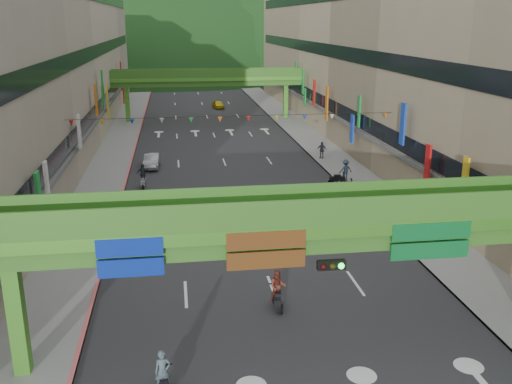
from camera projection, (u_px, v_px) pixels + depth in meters
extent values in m
cube|color=#28282B|center=(217.00, 142.00, 65.77)|extent=(18.00, 140.00, 0.02)
cube|color=gray|center=(119.00, 144.00, 64.25)|extent=(4.00, 140.00, 0.15)
cube|color=gray|center=(310.00, 139.00, 67.25)|extent=(4.00, 140.00, 0.15)
cube|color=#CC5959|center=(136.00, 143.00, 64.50)|extent=(0.20, 140.00, 0.18)
cube|color=gray|center=(294.00, 139.00, 66.99)|extent=(0.20, 140.00, 0.18)
cube|color=#9E937F|center=(36.00, 59.00, 60.43)|extent=(12.00, 95.00, 19.00)
cube|color=black|center=(99.00, 108.00, 62.79)|extent=(0.08, 90.25, 1.40)
cube|color=black|center=(94.00, 52.00, 61.06)|extent=(0.08, 90.25, 1.40)
cube|color=gray|center=(379.00, 56.00, 65.62)|extent=(12.00, 95.00, 19.00)
cube|color=black|center=(327.00, 103.00, 66.33)|extent=(0.08, 90.25, 1.40)
cube|color=black|center=(329.00, 50.00, 64.59)|extent=(0.08, 90.25, 1.40)
cube|color=#4C9E2D|center=(299.00, 224.00, 22.42)|extent=(28.00, 2.20, 0.50)
cube|color=#387223|center=(299.00, 239.00, 22.59)|extent=(28.00, 1.76, 0.70)
cube|color=#4C9E2D|center=(17.00, 320.00, 21.88)|extent=(0.60, 0.60, 4.80)
cube|color=#387223|center=(306.00, 214.00, 21.20)|extent=(28.00, 0.12, 1.10)
cube|color=#387223|center=(294.00, 197.00, 23.17)|extent=(28.00, 0.12, 1.10)
cube|color=navy|center=(130.00, 259.00, 20.68)|extent=(2.40, 0.12, 1.50)
cube|color=#593314|center=(266.00, 251.00, 21.36)|extent=(3.00, 0.12, 1.50)
cube|color=#0C5926|center=(430.00, 242.00, 22.25)|extent=(3.20, 0.12, 1.50)
cube|color=black|center=(331.00, 265.00, 21.75)|extent=(1.10, 0.28, 0.35)
cube|color=#4C9E2D|center=(207.00, 79.00, 78.32)|extent=(28.00, 2.20, 0.50)
cube|color=#387223|center=(207.00, 83.00, 78.50)|extent=(28.00, 1.76, 0.70)
cube|color=#4C9E2D|center=(127.00, 105.00, 77.79)|extent=(0.60, 0.60, 4.80)
cube|color=#4C9E2D|center=(285.00, 102.00, 80.79)|extent=(0.60, 0.60, 4.80)
cube|color=#387223|center=(208.00, 74.00, 77.11)|extent=(28.00, 0.12, 1.10)
cube|color=#387223|center=(207.00, 72.00, 79.08)|extent=(28.00, 0.12, 1.10)
ellipsoid|color=#1C4419|center=(137.00, 68.00, 167.96)|extent=(168.00, 140.00, 112.00)
ellipsoid|color=#1C4419|center=(261.00, 62.00, 192.37)|extent=(208.00, 176.00, 128.00)
cylinder|color=black|center=(234.00, 116.00, 45.03)|extent=(26.00, 0.03, 0.03)
cone|color=red|center=(71.00, 123.00, 43.39)|extent=(0.36, 0.36, 0.40)
cone|color=gold|center=(102.00, 122.00, 43.70)|extent=(0.36, 0.36, 0.40)
cone|color=#193FB2|center=(132.00, 122.00, 44.02)|extent=(0.36, 0.36, 0.40)
cone|color=silver|center=(162.00, 121.00, 44.33)|extent=(0.36, 0.36, 0.40)
cone|color=#198C33|center=(191.00, 120.00, 44.64)|extent=(0.36, 0.36, 0.40)
cone|color=orange|center=(220.00, 119.00, 44.95)|extent=(0.36, 0.36, 0.40)
cone|color=red|center=(249.00, 119.00, 45.26)|extent=(0.36, 0.36, 0.40)
cone|color=gold|center=(277.00, 118.00, 45.57)|extent=(0.36, 0.36, 0.40)
cone|color=#193FB2|center=(305.00, 117.00, 45.88)|extent=(0.36, 0.36, 0.40)
cone|color=silver|center=(332.00, 117.00, 46.19)|extent=(0.36, 0.36, 0.40)
cone|color=#198C33|center=(359.00, 116.00, 46.50)|extent=(0.36, 0.36, 0.40)
cone|color=orange|center=(386.00, 116.00, 46.81)|extent=(0.36, 0.36, 0.40)
cube|color=black|center=(163.00, 380.00, 20.92)|extent=(0.37, 0.59, 0.18)
cube|color=black|center=(165.00, 365.00, 21.38)|extent=(0.55, 0.13, 0.06)
cylinder|color=black|center=(166.00, 383.00, 21.61)|extent=(0.17, 0.51, 0.50)
imported|color=#3F4F55|center=(163.00, 371.00, 20.82)|extent=(0.63, 0.46, 1.61)
cube|color=black|center=(278.00, 298.00, 27.60)|extent=(0.58, 1.34, 0.35)
cube|color=black|center=(278.00, 293.00, 27.53)|extent=(0.39, 0.60, 0.18)
cube|color=black|center=(274.00, 284.00, 27.96)|extent=(0.55, 0.16, 0.06)
cylinder|color=black|center=(274.00, 299.00, 28.19)|extent=(0.19, 0.51, 0.50)
cylinder|color=black|center=(282.00, 309.00, 27.19)|extent=(0.19, 0.51, 0.50)
imported|color=maroon|center=(278.00, 286.00, 27.43)|extent=(0.90, 0.76, 1.64)
cube|color=gray|center=(143.00, 182.00, 47.43)|extent=(0.37, 1.31, 0.35)
cube|color=gray|center=(143.00, 179.00, 47.36)|extent=(0.31, 0.55, 0.18)
cube|color=gray|center=(143.00, 174.00, 47.81)|extent=(0.55, 0.07, 0.06)
cylinder|color=black|center=(144.00, 184.00, 48.04)|extent=(0.11, 0.50, 0.50)
cylinder|color=black|center=(143.00, 187.00, 47.00)|extent=(0.11, 0.50, 0.50)
imported|color=#2C3440|center=(143.00, 174.00, 47.23)|extent=(1.04, 0.45, 1.76)
cube|color=maroon|center=(248.00, 230.00, 36.52)|extent=(0.37, 1.31, 0.35)
cube|color=maroon|center=(248.00, 227.00, 36.45)|extent=(0.31, 0.56, 0.18)
cube|color=maroon|center=(247.00, 220.00, 36.89)|extent=(0.55, 0.07, 0.06)
cylinder|color=black|center=(247.00, 232.00, 37.12)|extent=(0.11, 0.50, 0.50)
cylinder|color=black|center=(249.00, 238.00, 36.09)|extent=(0.11, 0.50, 0.50)
imported|color=#414348|center=(248.00, 219.00, 36.30)|extent=(0.93, 0.61, 1.88)
cube|color=black|center=(372.00, 211.00, 40.11)|extent=(1.31, 0.39, 0.35)
cube|color=black|center=(372.00, 208.00, 40.04)|extent=(0.56, 0.32, 0.18)
cube|color=black|center=(380.00, 204.00, 40.06)|extent=(0.08, 0.55, 0.06)
cylinder|color=black|center=(379.00, 215.00, 40.29)|extent=(0.50, 0.11, 0.50)
cylinder|color=black|center=(364.00, 216.00, 40.11)|extent=(0.50, 0.11, 0.50)
cube|color=black|center=(362.00, 202.00, 42.20)|extent=(1.31, 0.39, 0.35)
cube|color=black|center=(362.00, 199.00, 42.12)|extent=(0.56, 0.32, 0.18)
cube|color=black|center=(369.00, 195.00, 42.14)|extent=(0.08, 0.55, 0.06)
cylinder|color=black|center=(369.00, 205.00, 42.37)|extent=(0.50, 0.11, 0.50)
cylinder|color=black|center=(355.00, 206.00, 42.19)|extent=(0.50, 0.11, 0.50)
cube|color=black|center=(353.00, 193.00, 44.28)|extent=(1.31, 0.39, 0.35)
cube|color=black|center=(353.00, 190.00, 44.21)|extent=(0.56, 0.32, 0.18)
cube|color=black|center=(360.00, 187.00, 44.23)|extent=(0.08, 0.55, 0.06)
cylinder|color=black|center=(359.00, 197.00, 44.46)|extent=(0.50, 0.11, 0.50)
cylinder|color=black|center=(346.00, 197.00, 44.28)|extent=(0.50, 0.11, 0.50)
cube|color=black|center=(345.00, 186.00, 46.36)|extent=(1.31, 0.39, 0.35)
cube|color=black|center=(345.00, 183.00, 46.29)|extent=(0.56, 0.32, 0.18)
cube|color=black|center=(351.00, 179.00, 46.31)|extent=(0.08, 0.55, 0.06)
cylinder|color=black|center=(351.00, 189.00, 46.54)|extent=(0.50, 0.11, 0.50)
cylinder|color=black|center=(338.00, 190.00, 46.36)|extent=(0.50, 0.11, 0.50)
cube|color=black|center=(337.00, 179.00, 48.45)|extent=(1.31, 0.39, 0.35)
cube|color=black|center=(337.00, 176.00, 48.38)|extent=(0.56, 0.32, 0.18)
cube|color=black|center=(344.00, 173.00, 48.40)|extent=(0.08, 0.55, 0.06)
cylinder|color=black|center=(343.00, 182.00, 48.63)|extent=(0.50, 0.11, 0.50)
cylinder|color=black|center=(331.00, 182.00, 48.45)|extent=(0.50, 0.11, 0.50)
imported|color=#929299|center=(152.00, 161.00, 54.10)|extent=(1.58, 4.07, 1.32)
imported|color=gold|center=(218.00, 105.00, 90.54)|extent=(2.00, 3.79, 1.23)
imported|color=#B60A02|center=(391.00, 212.00, 39.24)|extent=(0.82, 0.65, 1.63)
imported|color=black|center=(322.00, 151.00, 57.20)|extent=(1.06, 0.82, 1.68)
imported|color=#37495A|center=(345.00, 171.00, 49.38)|extent=(0.91, 0.66, 1.81)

